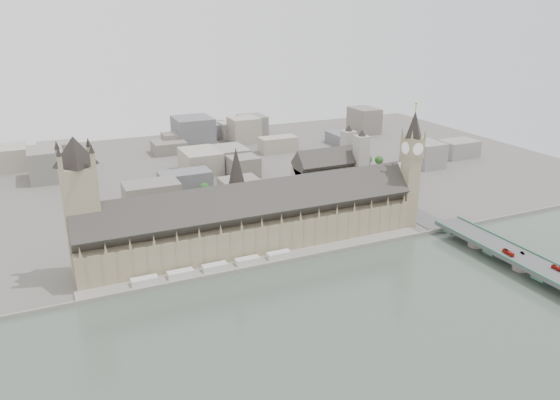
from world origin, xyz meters
name	(u,v)px	position (x,y,z in m)	size (l,w,h in m)	color
ground	(263,258)	(0.00, 0.00, 0.00)	(900.00, 900.00, 0.00)	#595651
river_thames	(391,390)	(0.00, -165.00, 0.00)	(600.00, 600.00, 0.00)	#424E46
embankment_wall	(271,264)	(0.00, -15.00, 1.50)	(600.00, 1.50, 3.00)	gray
river_terrace	(267,261)	(0.00, -7.50, 1.00)	(270.00, 15.00, 2.00)	gray
terrace_tents	(215,267)	(-40.00, -7.00, 4.00)	(118.00, 7.00, 4.00)	silver
palace_of_westminster	(253,221)	(0.00, 19.70, 22.71)	(265.00, 40.73, 55.44)	gray
elizabeth_tower	(411,161)	(138.00, 8.00, 58.09)	(17.00, 17.00, 107.50)	gray
victoria_tower	(81,201)	(-122.00, 26.00, 55.20)	(30.00, 30.00, 100.00)	gray
central_tower	(237,177)	(-10.00, 26.00, 57.92)	(13.00, 13.00, 48.00)	#827559
westminster_bridge	(513,259)	(162.00, -87.50, 5.12)	(25.00, 325.00, 10.25)	#474749
westminster_abbey	(330,175)	(110.92, 95.00, 25.08)	(68.00, 36.00, 64.00)	gray
city_skyline_inland	(179,157)	(0.00, 245.00, 19.00)	(720.00, 360.00, 38.00)	gray
park_trees	(224,224)	(-10.00, 60.00, 7.50)	(110.00, 30.00, 15.00)	#1C4518
red_bus_north	(508,253)	(155.74, -87.60, 11.73)	(2.49, 10.63, 2.96)	red
red_bus_south	(559,269)	(167.13, -120.83, 11.66)	(2.36, 10.10, 2.81)	#A51C14
car_silver	(522,253)	(166.21, -90.99, 10.91)	(1.41, 4.04, 1.33)	gray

